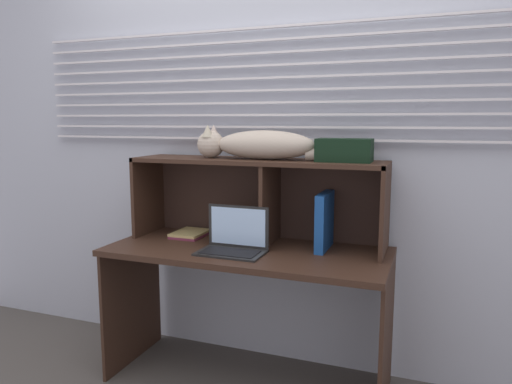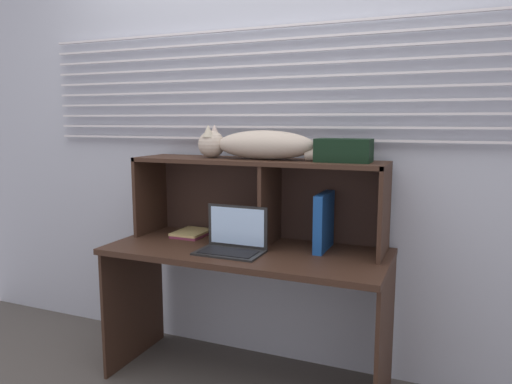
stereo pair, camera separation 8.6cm
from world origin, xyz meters
The scene contains 8 objects.
back_panel_with_blinds centered at (0.00, 0.55, 1.26)m, with size 4.40×0.08×2.50m.
desk centered at (0.00, 0.21, 0.58)m, with size 1.42×0.61×0.72m.
hutch_shelf_unit centered at (0.01, 0.37, 1.03)m, with size 1.34×0.32×0.44m.
cat centered at (0.01, 0.34, 1.24)m, with size 0.89×0.18×0.18m.
laptop centered at (-0.04, 0.13, 0.77)m, with size 0.32×0.20×0.22m.
binder_upright centered at (0.37, 0.34, 0.87)m, with size 0.05×0.25×0.29m, color #184791.
book_stack centered at (-0.40, 0.35, 0.74)m, with size 0.17×0.22×0.03m.
storage_box centered at (0.46, 0.34, 1.22)m, with size 0.27×0.14×0.11m, color black.
Camera 2 is at (0.95, -1.95, 1.37)m, focal length 33.52 mm.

